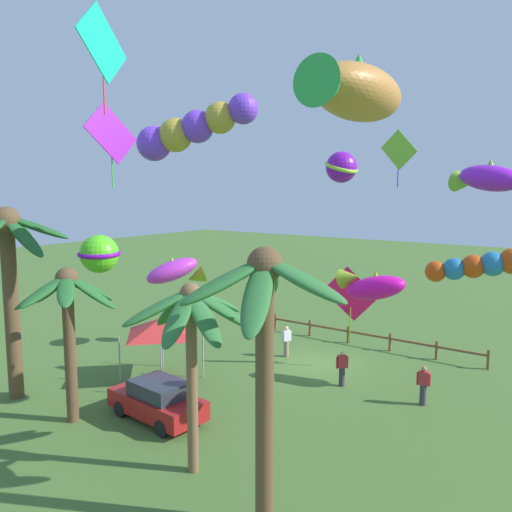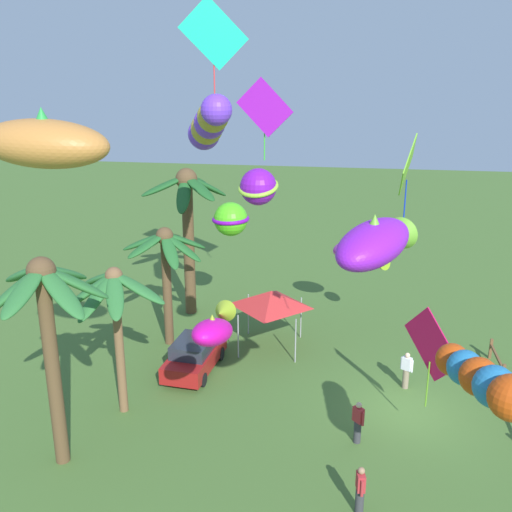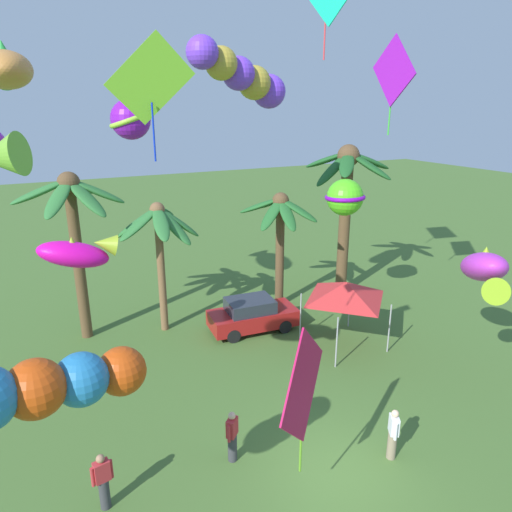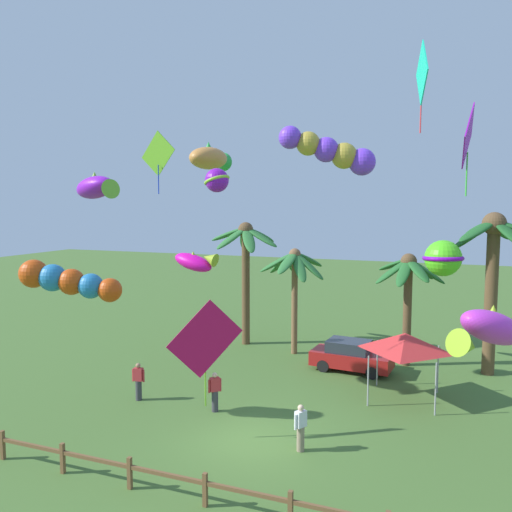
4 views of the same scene
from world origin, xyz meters
name	(u,v)px [view 1 (image 1 of 4)]	position (x,y,z in m)	size (l,w,h in m)	color
ground_plane	(317,364)	(0.00, 0.00, 0.00)	(120.00, 120.00, 0.00)	#476B2D
palm_tree_0	(265,317)	(-4.94, 11.63, 5.45)	(4.37, 4.00, 7.19)	brown
palm_tree_1	(192,323)	(-1.73, 10.75, 4.63)	(3.72, 3.91, 5.83)	brown
palm_tree_2	(67,304)	(4.26, 10.83, 4.41)	(3.65, 3.88, 5.75)	brown
palm_tree_3	(9,258)	(8.08, 10.81, 5.81)	(4.49, 4.32, 7.85)	brown
rail_fence	(369,336)	(-0.93, -4.07, 0.59)	(12.26, 0.12, 0.95)	brown
parked_car_0	(158,400)	(1.79, 8.89, 0.75)	(4.03, 2.03, 1.51)	#A51919
spectator_0	(342,368)	(-2.29, 1.90, 0.81)	(0.43, 0.43, 1.59)	#38383D
spectator_1	(423,385)	(-5.80, 1.83, 0.81)	(0.54, 0.29, 1.59)	#38383D
spectator_2	(286,341)	(1.81, -0.06, 0.81)	(0.39, 0.49, 1.59)	gray
festival_tent	(161,326)	(4.59, 5.95, 2.47)	(2.86, 2.86, 2.85)	#9E9EA3
kite_diamond_0	(351,295)	(-1.52, -0.43, 3.55)	(2.14, 1.68, 3.73)	#C0104A
kite_fish_1	(354,91)	(-6.57, 10.40, 10.77)	(1.75, 3.83, 1.59)	#CA8039
kite_tube_2	(192,129)	(0.89, 7.78, 10.64)	(4.26, 2.41, 2.27)	#7237E9
kite_diamond_3	(102,45)	(4.76, 8.46, 13.93)	(0.71, 2.86, 4.09)	#16DCA7
kite_tube_4	(478,266)	(-7.01, -0.86, 5.38)	(3.79, 1.77, 1.56)	#CC450F
kite_fish_5	(486,178)	(-7.71, 1.91, 8.90)	(2.99, 2.31, 1.26)	purple
kite_ball_6	(99,254)	(5.92, 8.08, 5.84)	(2.44, 2.44, 1.61)	#4FD41E
kite_fish_7	(372,286)	(-5.36, 6.21, 5.43)	(2.49, 1.23, 1.25)	#F10FAC
kite_diamond_8	(111,135)	(6.72, 6.61, 10.88)	(0.41, 2.68, 3.74)	purple
kite_diamond_9	(399,150)	(-4.17, 1.05, 10.07)	(1.66, 0.40, 2.34)	#74C22B
kite_fish_10	(176,271)	(7.51, 2.02, 4.16)	(2.98, 3.35, 1.93)	#CC34D0
kite_ball_11	(341,167)	(-3.70, 5.20, 9.28)	(1.39, 1.40, 1.08)	purple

